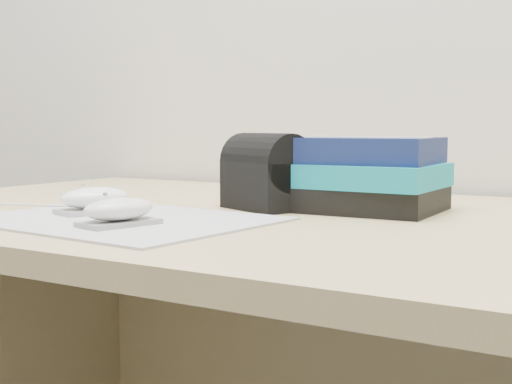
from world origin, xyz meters
The scene contains 7 objects.
desk centered at (0.00, 1.64, 0.50)m, with size 1.60×0.80×0.73m.
mousepad centered at (-0.25, 1.40, 0.73)m, with size 0.38×0.29×0.00m, color gray.
mouse_rear centered at (-0.32, 1.42, 0.75)m, with size 0.09×0.11×0.04m.
mouse_front centered at (-0.21, 1.34, 0.75)m, with size 0.07×0.11×0.04m.
usb_cable centered at (-0.44, 1.44, 0.73)m, with size 0.00×0.00×0.25m, color silver.
book_stack centered at (-0.02, 1.67, 0.78)m, with size 0.23×0.19×0.11m.
pouch centered at (-0.15, 1.61, 0.79)m, with size 0.15×0.13×0.11m.
Camera 1 is at (0.39, 0.69, 0.86)m, focal length 50.00 mm.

